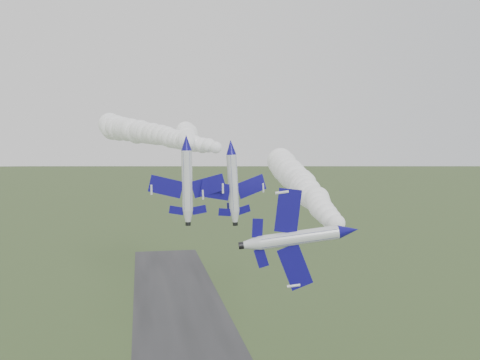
% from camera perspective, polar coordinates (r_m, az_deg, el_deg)
% --- Properties ---
extents(jet_lead, '(4.14, 11.31, 9.27)m').
position_cam_1_polar(jet_lead, '(50.86, 11.53, -5.33)').
color(jet_lead, silver).
extents(smoke_trail_jet_lead, '(14.83, 67.95, 5.76)m').
position_cam_1_polar(smoke_trail_jet_lead, '(85.91, 6.14, -0.04)').
color(smoke_trail_jet_lead, white).
extents(jet_pair_left, '(10.61, 12.58, 3.10)m').
position_cam_1_polar(jet_pair_left, '(73.65, -5.75, 4.02)').
color(jet_pair_left, silver).
extents(smoke_trail_jet_pair_left, '(13.26, 62.63, 5.16)m').
position_cam_1_polar(smoke_trail_jet_pair_left, '(107.94, -5.64, 4.66)').
color(smoke_trail_jet_pair_left, white).
extents(jet_pair_right, '(10.35, 12.05, 3.05)m').
position_cam_1_polar(jet_pair_right, '(75.08, -0.95, 3.55)').
color(jet_pair_right, silver).
extents(smoke_trail_jet_pair_right, '(26.09, 70.56, 5.97)m').
position_cam_1_polar(smoke_trail_jet_pair_right, '(110.83, -9.78, 4.89)').
color(smoke_trail_jet_pair_right, white).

